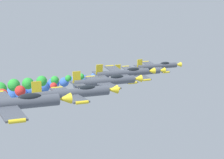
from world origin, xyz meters
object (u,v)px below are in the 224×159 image
Objects in this scene: airplane_left_outer at (106,81)px; airplane_right_outer at (73,93)px; airplane_left_inner at (139,72)px; airplane_trailing at (12,104)px; airplane_right_inner at (124,73)px; airplane_lead at (158,66)px.

airplane_right_outer reaches higher than airplane_left_outer.
airplane_trailing is (39.34, -31.76, 6.45)m from airplane_left_inner.
airplane_right_inner reaches higher than airplane_left_inner.
airplane_left_inner is (9.18, -8.98, 1.00)m from airplane_lead.
airplane_lead is 1.00× the size of airplane_right_inner.
airplane_right_outer reaches higher than airplane_right_inner.
airplane_left_outer reaches higher than airplane_left_inner.
airplane_left_inner reaches higher than airplane_lead.
airplane_right_inner is 37.86m from airplane_trailing.
airplane_left_outer is 1.00× the size of airplane_trailing.
airplane_trailing is (20.16, -17.31, 3.29)m from airplane_left_outer.
airplane_right_inner is 1.00× the size of airplane_left_outer.
airplane_right_outer reaches higher than airplane_lead.
airplane_right_outer is at bearing -37.67° from airplane_left_inner.
airplane_left_inner is 1.00× the size of airplane_left_outer.
airplane_right_inner is at bearing -40.43° from airplane_lead.
airplane_left_outer is 26.77m from airplane_trailing.
airplane_right_outer is at bearing 137.65° from airplane_trailing.
airplane_trailing reaches higher than airplane_left_outer.
airplane_left_inner is 1.00× the size of airplane_trailing.
airplane_right_outer is (10.14, -8.18, 1.24)m from airplane_left_outer.
airplane_right_inner is at bearing 140.25° from airplane_trailing.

